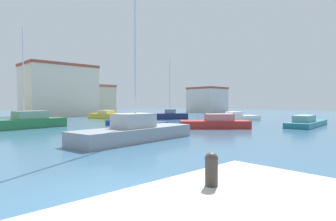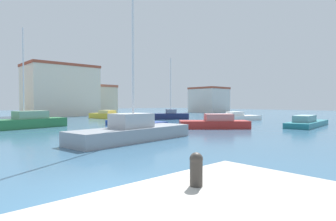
{
  "view_description": "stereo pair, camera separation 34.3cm",
  "coord_description": "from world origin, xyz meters",
  "px_view_note": "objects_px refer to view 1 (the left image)",
  "views": [
    {
      "loc": [
        -3.94,
        -5.5,
        2.49
      ],
      "look_at": [
        18.02,
        17.83,
        1.61
      ],
      "focal_mm": 29.52,
      "sensor_mm": 36.0,
      "label": 1
    },
    {
      "loc": [
        -3.69,
        -5.73,
        2.49
      ],
      "look_at": [
        18.02,
        17.83,
        1.61
      ],
      "focal_mm": 29.52,
      "sensor_mm": 36.0,
      "label": 2
    }
  ],
  "objects_px": {
    "motorboat_white_mid_harbor": "(235,118)",
    "sailboat_green_outer_mooring": "(25,122)",
    "motorboat_yellow_distant_east": "(107,115)",
    "sailboat_grey_distant_north": "(135,131)",
    "sailboat_navy_far_left": "(170,115)",
    "motorboat_blue_inner_mooring": "(136,123)",
    "mooring_bollard": "(211,168)",
    "motorboat_red_far_right": "(215,123)",
    "motorboat_teal_center_channel": "(306,122)"
  },
  "relations": [
    {
      "from": "sailboat_navy_far_left",
      "to": "sailboat_green_outer_mooring",
      "type": "relative_size",
      "value": 0.95
    },
    {
      "from": "motorboat_white_mid_harbor",
      "to": "sailboat_green_outer_mooring",
      "type": "distance_m",
      "value": 26.46
    },
    {
      "from": "motorboat_red_far_right",
      "to": "motorboat_white_mid_harbor",
      "type": "bearing_deg",
      "value": 24.4
    },
    {
      "from": "motorboat_white_mid_harbor",
      "to": "sailboat_green_outer_mooring",
      "type": "xyz_separation_m",
      "value": [
        -25.44,
        7.27,
        0.23
      ]
    },
    {
      "from": "sailboat_grey_distant_north",
      "to": "motorboat_teal_center_channel",
      "type": "xyz_separation_m",
      "value": [
        19.93,
        -3.5,
        -0.23
      ]
    },
    {
      "from": "mooring_bollard",
      "to": "motorboat_blue_inner_mooring",
      "type": "relative_size",
      "value": 0.09
    },
    {
      "from": "mooring_bollard",
      "to": "sailboat_grey_distant_north",
      "type": "relative_size",
      "value": 0.04
    },
    {
      "from": "mooring_bollard",
      "to": "motorboat_blue_inner_mooring",
      "type": "bearing_deg",
      "value": 56.55
    },
    {
      "from": "mooring_bollard",
      "to": "motorboat_red_far_right",
      "type": "bearing_deg",
      "value": 36.79
    },
    {
      "from": "sailboat_grey_distant_north",
      "to": "motorboat_red_far_right",
      "type": "relative_size",
      "value": 2.24
    },
    {
      "from": "motorboat_teal_center_channel",
      "to": "sailboat_green_outer_mooring",
      "type": "xyz_separation_m",
      "value": [
        -22.53,
        17.93,
        0.24
      ]
    },
    {
      "from": "motorboat_yellow_distant_east",
      "to": "sailboat_grey_distant_north",
      "type": "bearing_deg",
      "value": -117.02
    },
    {
      "from": "sailboat_navy_far_left",
      "to": "sailboat_green_outer_mooring",
      "type": "distance_m",
      "value": 20.87
    },
    {
      "from": "motorboat_teal_center_channel",
      "to": "sailboat_navy_far_left",
      "type": "relative_size",
      "value": 0.98
    },
    {
      "from": "sailboat_grey_distant_north",
      "to": "motorboat_white_mid_harbor",
      "type": "height_order",
      "value": "sailboat_grey_distant_north"
    },
    {
      "from": "sailboat_green_outer_mooring",
      "to": "motorboat_red_far_right",
      "type": "relative_size",
      "value": 1.49
    },
    {
      "from": "sailboat_grey_distant_north",
      "to": "sailboat_green_outer_mooring",
      "type": "height_order",
      "value": "sailboat_grey_distant_north"
    },
    {
      "from": "motorboat_teal_center_channel",
      "to": "motorboat_blue_inner_mooring",
      "type": "height_order",
      "value": "motorboat_teal_center_channel"
    },
    {
      "from": "mooring_bollard",
      "to": "motorboat_red_far_right",
      "type": "height_order",
      "value": "mooring_bollard"
    },
    {
      "from": "motorboat_white_mid_harbor",
      "to": "motorboat_red_far_right",
      "type": "xyz_separation_m",
      "value": [
        -11.64,
        -5.28,
        0.1
      ]
    },
    {
      "from": "mooring_bollard",
      "to": "motorboat_yellow_distant_east",
      "type": "relative_size",
      "value": 0.09
    },
    {
      "from": "motorboat_red_far_right",
      "to": "sailboat_green_outer_mooring",
      "type": "bearing_deg",
      "value": 137.7
    },
    {
      "from": "mooring_bollard",
      "to": "motorboat_white_mid_harbor",
      "type": "bearing_deg",
      "value": 32.29
    },
    {
      "from": "motorboat_yellow_distant_east",
      "to": "motorboat_teal_center_channel",
      "type": "distance_m",
      "value": 28.47
    },
    {
      "from": "motorboat_white_mid_harbor",
      "to": "motorboat_yellow_distant_east",
      "type": "bearing_deg",
      "value": 122.45
    },
    {
      "from": "motorboat_blue_inner_mooring",
      "to": "mooring_bollard",
      "type": "bearing_deg",
      "value": -123.45
    },
    {
      "from": "motorboat_white_mid_harbor",
      "to": "motorboat_red_far_right",
      "type": "height_order",
      "value": "motorboat_red_far_right"
    },
    {
      "from": "motorboat_yellow_distant_east",
      "to": "motorboat_white_mid_harbor",
      "type": "xyz_separation_m",
      "value": [
        10.64,
        -16.74,
        -0.08
      ]
    },
    {
      "from": "motorboat_teal_center_channel",
      "to": "sailboat_navy_far_left",
      "type": "height_order",
      "value": "sailboat_navy_far_left"
    },
    {
      "from": "motorboat_blue_inner_mooring",
      "to": "sailboat_green_outer_mooring",
      "type": "relative_size",
      "value": 0.75
    },
    {
      "from": "motorboat_yellow_distant_east",
      "to": "sailboat_navy_far_left",
      "type": "bearing_deg",
      "value": -53.45
    },
    {
      "from": "motorboat_yellow_distant_east",
      "to": "motorboat_blue_inner_mooring",
      "type": "height_order",
      "value": "motorboat_yellow_distant_east"
    },
    {
      "from": "motorboat_yellow_distant_east",
      "to": "motorboat_red_far_right",
      "type": "xyz_separation_m",
      "value": [
        -1.0,
        -22.02,
        0.03
      ]
    },
    {
      "from": "motorboat_yellow_distant_east",
      "to": "sailboat_navy_far_left",
      "type": "height_order",
      "value": "sailboat_navy_far_left"
    },
    {
      "from": "motorboat_white_mid_harbor",
      "to": "motorboat_red_far_right",
      "type": "distance_m",
      "value": 12.79
    },
    {
      "from": "motorboat_teal_center_channel",
      "to": "motorboat_red_far_right",
      "type": "distance_m",
      "value": 10.26
    },
    {
      "from": "sailboat_green_outer_mooring",
      "to": "motorboat_red_far_right",
      "type": "distance_m",
      "value": 18.65
    },
    {
      "from": "motorboat_yellow_distant_east",
      "to": "motorboat_blue_inner_mooring",
      "type": "relative_size",
      "value": 1.01
    },
    {
      "from": "sailboat_grey_distant_north",
      "to": "motorboat_red_far_right",
      "type": "height_order",
      "value": "sailboat_grey_distant_north"
    },
    {
      "from": "mooring_bollard",
      "to": "motorboat_red_far_right",
      "type": "relative_size",
      "value": 0.1
    },
    {
      "from": "sailboat_grey_distant_north",
      "to": "motorboat_blue_inner_mooring",
      "type": "height_order",
      "value": "sailboat_grey_distant_north"
    },
    {
      "from": "mooring_bollard",
      "to": "sailboat_green_outer_mooring",
      "type": "xyz_separation_m",
      "value": [
        4.13,
        25.96,
        -0.62
      ]
    },
    {
      "from": "mooring_bollard",
      "to": "motorboat_teal_center_channel",
      "type": "relative_size",
      "value": 0.07
    },
    {
      "from": "sailboat_grey_distant_north",
      "to": "sailboat_navy_far_left",
      "type": "bearing_deg",
      "value": 40.86
    },
    {
      "from": "sailboat_grey_distant_north",
      "to": "motorboat_teal_center_channel",
      "type": "relative_size",
      "value": 1.6
    },
    {
      "from": "mooring_bollard",
      "to": "sailboat_grey_distant_north",
      "type": "xyz_separation_m",
      "value": [
        6.74,
        11.53,
        -0.63
      ]
    },
    {
      "from": "sailboat_grey_distant_north",
      "to": "sailboat_navy_far_left",
      "type": "xyz_separation_m",
      "value": [
        18.22,
        15.76,
        -0.04
      ]
    },
    {
      "from": "sailboat_grey_distant_north",
      "to": "sailboat_green_outer_mooring",
      "type": "bearing_deg",
      "value": 100.24
    },
    {
      "from": "sailboat_grey_distant_north",
      "to": "motorboat_white_mid_harbor",
      "type": "distance_m",
      "value": 23.93
    },
    {
      "from": "sailboat_navy_far_left",
      "to": "motorboat_teal_center_channel",
      "type": "bearing_deg",
      "value": -84.95
    }
  ]
}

